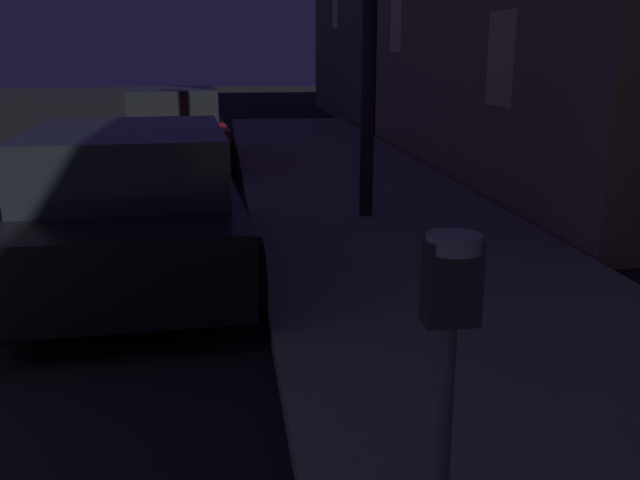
{
  "coord_description": "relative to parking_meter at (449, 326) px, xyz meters",
  "views": [
    {
      "loc": [
        3.7,
        -2.95,
        2.1
      ],
      "look_at": [
        4.16,
        0.4,
        1.19
      ],
      "focal_mm": 40.17,
      "sensor_mm": 36.0,
      "label": 1
    }
  ],
  "objects": [
    {
      "name": "car_red",
      "position": [
        -1.61,
        10.93,
        -0.47
      ],
      "size": [
        2.14,
        4.46,
        1.43
      ],
      "color": "maroon",
      "rests_on": "ground"
    },
    {
      "name": "car_black",
      "position": [
        -1.6,
        4.36,
        -0.45
      ],
      "size": [
        2.3,
        4.18,
        1.43
      ],
      "color": "black",
      "rests_on": "ground"
    },
    {
      "name": "parking_meter",
      "position": [
        0.0,
        0.0,
        0.0
      ],
      "size": [
        0.19,
        0.19,
        1.35
      ],
      "color": "#59595B",
      "rests_on": "sidewalk"
    },
    {
      "name": "sidewalk",
      "position": [
        1.14,
        0.72,
        -1.1
      ],
      "size": [
        3.2,
        36.0,
        0.15
      ],
      "primitive_type": "cube",
      "color": "slate",
      "rests_on": "ground"
    }
  ]
}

